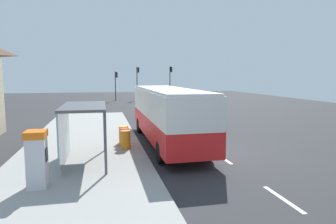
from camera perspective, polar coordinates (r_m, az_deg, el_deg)
ground_plane at (r=29.04m, az=-1.68°, el=-0.97°), size 56.00×92.00×0.04m
sidewalk_platform at (r=16.75m, az=-15.79°, el=-6.66°), size 6.20×30.00×0.18m
lane_stripe_seg_0 at (r=10.72m, az=20.84°, el=-15.07°), size 0.16×2.20×0.01m
lane_stripe_seg_1 at (r=14.92m, az=10.19°, el=-8.50°), size 0.16×2.20×0.01m
lane_stripe_seg_2 at (r=19.50m, az=4.54°, el=-4.78°), size 0.16×2.20×0.01m
lane_stripe_seg_3 at (r=24.25m, az=1.10°, el=-2.46°), size 0.16×2.20×0.01m
lane_stripe_seg_4 at (r=29.08m, az=-1.19°, el=-0.91°), size 0.16×2.20×0.01m
lane_stripe_seg_5 at (r=33.96m, az=-2.83°, el=0.20°), size 0.16×2.20×0.01m
lane_stripe_seg_6 at (r=38.88m, az=-4.06°, el=1.04°), size 0.16×2.20×0.01m
lane_stripe_seg_7 at (r=43.81m, az=-5.01°, el=1.68°), size 0.16×2.20×0.01m
bus at (r=17.29m, az=-0.19°, el=-0.08°), size 2.57×11.02×3.21m
white_van at (r=36.88m, az=-0.56°, el=2.82°), size 2.18×5.27×2.30m
sedan_near at (r=54.13m, az=-4.27°, el=3.50°), size 1.97×4.46×1.52m
sedan_far at (r=44.33m, az=-2.43°, el=2.78°), size 1.98×4.47×1.52m
ticket_machine at (r=11.12m, az=-23.46°, el=-8.08°), size 0.66×0.76×1.94m
recycling_bin_orange at (r=15.82m, az=-8.02°, el=-5.16°), size 0.52×0.52×0.95m
recycling_bin_red at (r=16.50m, az=-8.21°, el=-4.67°), size 0.52×0.52×0.95m
recycling_bin_yellow at (r=17.19m, az=-8.38°, el=-4.21°), size 0.52×0.52×0.95m
traffic_light_near_side at (r=48.67m, az=0.48°, el=6.43°), size 0.49×0.28×5.42m
traffic_light_far_side at (r=48.30m, az=-9.77°, el=5.72°), size 0.49×0.28×4.58m
traffic_light_median at (r=49.38m, az=-5.75°, el=6.35°), size 0.49×0.28×5.35m
bus_shelter at (r=13.52m, az=-16.83°, el=-1.23°), size 1.80×4.00×2.50m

